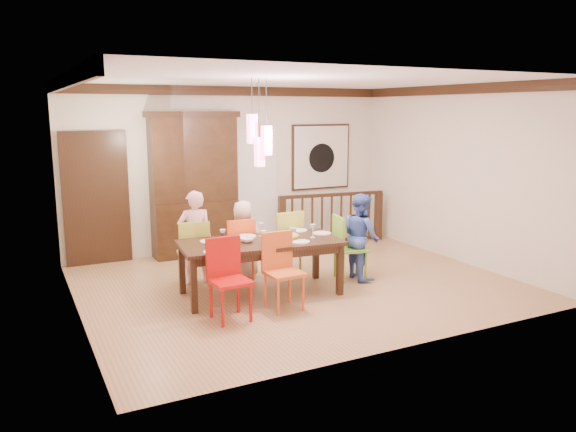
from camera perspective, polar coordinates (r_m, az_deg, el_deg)
name	(u,v)px	position (r m, az deg, el deg)	size (l,w,h in m)	color
floor	(297,284)	(8.25, 0.95, -6.87)	(6.00, 6.00, 0.00)	#A26F4E
ceiling	(298,80)	(7.87, 1.01, 13.69)	(6.00, 6.00, 0.00)	white
wall_back	(233,169)	(10.19, -5.58, 4.80)	(6.00, 6.00, 0.00)	beige
wall_left	(72,200)	(7.07, -21.11, 1.51)	(5.00, 5.00, 0.00)	beige
wall_right	(459,174)	(9.68, 16.95, 4.08)	(5.00, 5.00, 0.00)	beige
crown_molding	(298,86)	(7.87, 1.01, 13.11)	(6.00, 5.00, 0.16)	black
panel_door	(96,200)	(9.60, -18.90, 1.50)	(1.04, 0.07, 2.24)	black
white_doorway	(252,190)	(10.34, -3.66, 2.68)	(0.97, 0.05, 2.22)	silver
painting	(321,157)	(10.92, 3.37, 6.02)	(1.25, 0.06, 1.25)	black
pendant_cluster	(259,140)	(7.41, -2.93, 7.72)	(0.27, 0.21, 1.14)	#FF4C7A
dining_table	(260,247)	(7.62, -2.82, -3.14)	(2.25, 1.21, 0.75)	black
chair_far_left	(193,248)	(8.16, -9.61, -3.21)	(0.50, 0.50, 0.96)	#A8BA38
chair_far_mid	(238,244)	(8.31, -5.15, -2.90)	(0.45, 0.45, 0.95)	#EF511C
chair_far_right	(284,238)	(8.58, -0.40, -2.20)	(0.46, 0.46, 1.00)	#AEB938
chair_near_left	(230,275)	(6.75, -5.90, -5.94)	(0.46, 0.46, 0.98)	#B60E0C
chair_near_mid	(284,267)	(7.08, -0.40, -5.17)	(0.45, 0.45, 0.97)	#D05822
chair_end_right	(351,243)	(8.36, 6.38, -2.75)	(0.52, 0.52, 0.97)	#6AA42C
china_hutch	(194,184)	(9.77, -9.51, 3.20)	(1.57, 0.46, 2.47)	black
balustrade	(332,217)	(10.61, 4.45, -0.14)	(2.12, 0.33, 0.96)	black
person_far_left	(195,237)	(8.20, -9.42, -2.17)	(0.50, 0.33, 1.37)	#FFC2CF
person_far_mid	(243,239)	(8.45, -4.57, -2.35)	(0.57, 0.37, 1.17)	beige
person_end_right	(361,236)	(8.42, 7.43, -2.05)	(0.63, 0.49, 1.29)	#3E5AAD
serving_bowl	(286,237)	(7.65, -0.17, -2.15)	(0.31, 0.31, 0.08)	gold
small_bowl	(247,240)	(7.54, -4.18, -2.45)	(0.18, 0.18, 0.06)	white
cup_left	(235,243)	(7.28, -5.45, -2.80)	(0.12, 0.12, 0.09)	silver
cup_right	(293,231)	(8.01, 0.54, -1.52)	(0.10, 0.10, 0.09)	silver
plate_far_left	(209,241)	(7.61, -7.99, -2.56)	(0.26, 0.26, 0.01)	white
plate_far_mid	(247,236)	(7.86, -4.23, -2.06)	(0.26, 0.26, 0.01)	white
plate_far_right	(298,230)	(8.22, 1.07, -1.46)	(0.26, 0.26, 0.01)	white
plate_near_left	(214,252)	(7.04, -7.56, -3.65)	(0.26, 0.26, 0.01)	white
plate_near_mid	(300,242)	(7.52, 1.24, -2.63)	(0.26, 0.26, 0.01)	white
plate_end_right	(322,233)	(8.05, 3.49, -1.75)	(0.26, 0.26, 0.01)	white
wine_glass_a	(223,236)	(7.48, -6.65, -2.08)	(0.08, 0.08, 0.19)	#590C19
wine_glass_b	(262,230)	(7.86, -2.71, -1.38)	(0.08, 0.08, 0.19)	silver
wine_glass_c	(264,238)	(7.36, -2.48, -2.23)	(0.08, 0.08, 0.19)	#590C19
wine_glass_d	(313,231)	(7.77, 2.54, -1.53)	(0.08, 0.08, 0.19)	silver
napkin	(273,245)	(7.32, -1.58, -3.00)	(0.18, 0.14, 0.01)	#D83359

